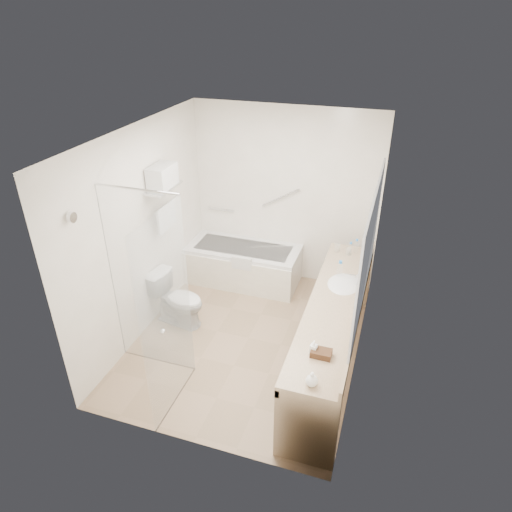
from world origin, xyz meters
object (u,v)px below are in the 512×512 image
(bathtub, at_px, (243,264))
(toilet, at_px, (178,300))
(water_bottle_left, at_px, (356,246))
(amenity_basket, at_px, (321,353))
(vanity_counter, at_px, (333,319))

(bathtub, bearing_deg, toilet, -110.67)
(toilet, xyz_separation_m, water_bottle_left, (2.04, 0.99, 0.60))
(bathtub, distance_m, water_bottle_left, 1.73)
(toilet, relative_size, amenity_basket, 3.74)
(bathtub, xyz_separation_m, toilet, (-0.45, -1.19, 0.06))
(bathtub, bearing_deg, water_bottle_left, -7.48)
(amenity_basket, bearing_deg, bathtub, 124.44)
(vanity_counter, relative_size, water_bottle_left, 14.16)
(bathtub, relative_size, vanity_counter, 0.59)
(water_bottle_left, bearing_deg, amenity_basket, -91.32)
(amenity_basket, bearing_deg, vanity_counter, 91.06)
(bathtub, relative_size, water_bottle_left, 8.39)
(bathtub, distance_m, amenity_basket, 2.79)
(bathtub, xyz_separation_m, water_bottle_left, (1.59, -0.21, 0.66))
(bathtub, relative_size, toilet, 2.31)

